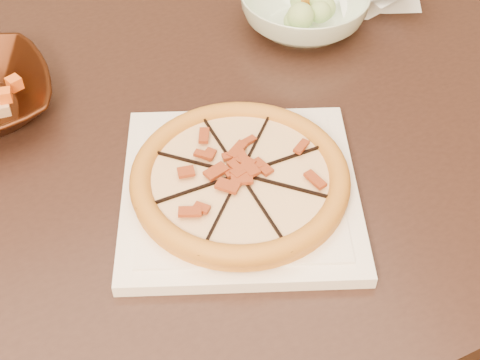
{
  "coord_description": "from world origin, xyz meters",
  "views": [
    {
      "loc": [
        -0.2,
        -0.9,
        1.4
      ],
      "look_at": [
        0.04,
        -0.37,
        0.78
      ],
      "focal_mm": 50.0,
      "sensor_mm": 36.0,
      "label": 1
    }
  ],
  "objects": [
    {
      "name": "floor",
      "position": [
        0.0,
        0.0,
        -0.01
      ],
      "size": [
        4.0,
        4.0,
        0.02
      ],
      "primitive_type": "cube",
      "color": "#3A270F",
      "rests_on": "ground"
    },
    {
      "name": "dining_table",
      "position": [
        -0.06,
        -0.19,
        0.66
      ],
      "size": [
        1.56,
        1.02,
        0.75
      ],
      "color": "black",
      "rests_on": "floor"
    },
    {
      "name": "plate",
      "position": [
        0.04,
        -0.37,
        0.76
      ],
      "size": [
        0.39,
        0.39,
        0.02
      ],
      "color": "white",
      "rests_on": "dining_table"
    },
    {
      "name": "pizza",
      "position": [
        0.04,
        -0.37,
        0.78
      ],
      "size": [
        0.28,
        0.28,
        0.03
      ],
      "color": "orange",
      "rests_on": "plate"
    },
    {
      "name": "salad_bowl",
      "position": [
        0.29,
        -0.05,
        0.78
      ],
      "size": [
        0.25,
        0.25,
        0.07
      ],
      "primitive_type": "imported",
      "rotation": [
        0.0,
        0.0,
        0.16
      ],
      "color": "white",
      "rests_on": "dining_table"
    }
  ]
}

